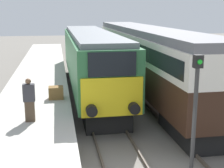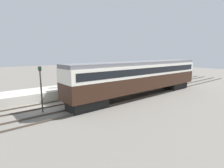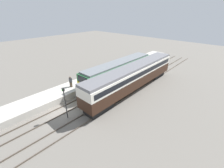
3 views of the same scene
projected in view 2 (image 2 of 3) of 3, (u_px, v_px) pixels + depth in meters
name	position (u px, v px, depth m)	size (l,w,h in m)	color
ground_plane	(37.00, 107.00, 16.46)	(120.00, 120.00, 0.00)	slate
platform_left	(89.00, 87.00, 23.94)	(3.50, 50.00, 0.96)	#B7B2A8
rails_near_track	(83.00, 98.00, 19.62)	(1.51, 60.00, 0.14)	#4C4238
rails_far_track	(101.00, 105.00, 17.06)	(1.50, 60.00, 0.14)	#4C4238
locomotive	(125.00, 75.00, 23.38)	(2.70, 15.83, 3.88)	black
passenger_carriage	(142.00, 75.00, 20.41)	(2.75, 19.37, 4.13)	black
person_on_platform	(61.00, 81.00, 21.04)	(0.44, 0.26, 1.69)	#473828
signal_post	(41.00, 86.00, 14.75)	(0.24, 0.28, 3.96)	#333333
luggage_crate	(87.00, 83.00, 22.31)	(0.70, 0.56, 0.60)	brown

